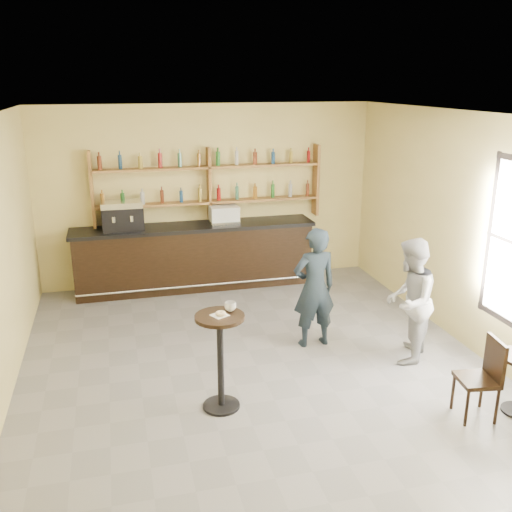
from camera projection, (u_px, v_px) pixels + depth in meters
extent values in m
plane|color=slate|center=(256.00, 365.00, 7.48)|extent=(7.00, 7.00, 0.00)
plane|color=white|center=(256.00, 115.00, 6.53)|extent=(7.00, 7.00, 0.00)
plane|color=#E2D080|center=(208.00, 195.00, 10.24)|extent=(7.00, 0.00, 7.00)
plane|color=#E2D080|center=(387.00, 395.00, 3.77)|extent=(7.00, 0.00, 7.00)
plane|color=#E2D080|center=(471.00, 233.00, 7.71)|extent=(0.00, 7.00, 7.00)
cube|color=white|center=(220.00, 315.00, 6.20)|extent=(0.22, 0.22, 0.00)
torus|color=gold|center=(221.00, 314.00, 6.19)|extent=(0.12, 0.12, 0.04)
imported|color=white|center=(230.00, 306.00, 6.31)|extent=(0.17, 0.17, 0.10)
imported|color=black|center=(314.00, 288.00, 7.84)|extent=(0.65, 0.45, 1.70)
imported|color=#97989C|center=(409.00, 301.00, 7.42)|extent=(1.00, 1.03, 1.67)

